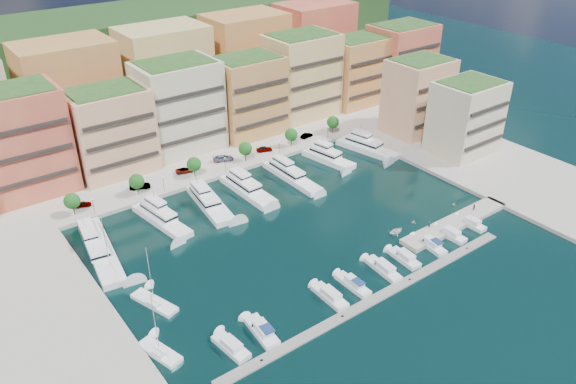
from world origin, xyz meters
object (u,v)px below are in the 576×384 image
(tree_4, at_px, (291,135))
(lamppost_3, at_px, (279,145))
(person_1, at_px, (474,207))
(cruiser_9, at_px, (471,224))
(lamppost_2, at_px, (225,162))
(car_5, at_px, (307,136))
(yacht_5, at_px, (327,157))
(car_4, at_px, (264,149))
(tree_2, at_px, (194,164))
(cruiser_6, at_px, (404,258))
(cruiser_0, at_px, (231,347))
(tree_0, at_px, (72,201))
(tender_0, at_px, (397,231))
(car_0, at_px, (83,204))
(lamppost_1, at_px, (163,181))
(sailboat_1, at_px, (154,303))
(lamppost_0, at_px, (93,203))
(tender_3, at_px, (454,204))
(lamppost_4, at_px, (328,130))
(yacht_3, at_px, (246,188))
(yacht_4, at_px, (290,175))
(cruiser_1, at_px, (262,331))
(car_1, at_px, (140,186))
(yacht_1, at_px, (160,218))
(sailboat_2, at_px, (112,271))
(tender_1, at_px, (413,222))
(cruiser_3, at_px, (330,296))
(yacht_2, at_px, (208,201))
(person_0, at_px, (429,224))
(sailboat_0, at_px, (160,353))
(yacht_0, at_px, (99,247))
(tree_5, at_px, (333,122))
(cruiser_8, at_px, (450,235))
(cruiser_4, at_px, (353,285))
(cruiser_7, at_px, (431,245))
(yacht_6, at_px, (366,146))
(car_3, at_px, (223,158))
(car_2, at_px, (185,170))
(cruiser_5, at_px, (383,269))
(tree_1, at_px, (137,181))

(tree_4, distance_m, lamppost_3, 6.49)
(person_1, bearing_deg, cruiser_9, -8.80)
(lamppost_2, xyz_separation_m, car_5, (31.54, 4.54, -2.12))
(cruiser_9, bearing_deg, yacht_5, 96.12)
(car_4, bearing_deg, yacht_5, -120.38)
(tree_2, relative_size, cruiser_6, 0.71)
(cruiser_0, bearing_deg, cruiser_6, 0.00)
(tree_0, distance_m, tender_0, 75.48)
(car_0, bearing_deg, lamppost_1, -86.94)
(sailboat_1, bearing_deg, cruiser_6, -20.98)
(tree_4, distance_m, lamppost_0, 60.05)
(tender_3, bearing_deg, lamppost_4, -19.39)
(yacht_3, relative_size, yacht_4, 0.91)
(cruiser_1, height_order, car_1, car_1)
(lamppost_2, xyz_separation_m, yacht_3, (-0.56, -11.13, -2.62))
(yacht_1, relative_size, car_4, 4.36)
(tree_4, bearing_deg, person_1, -76.47)
(lamppost_2, bearing_deg, sailboat_2, -150.89)
(tender_0, distance_m, tender_1, 6.06)
(cruiser_3, relative_size, tender_0, 2.34)
(yacht_2, xyz_separation_m, person_0, (34.53, -40.05, 0.66))
(sailboat_0, height_order, car_4, sailboat_0)
(yacht_0, distance_m, yacht_1, 16.15)
(tree_5, bearing_deg, cruiser_8, -104.42)
(yacht_5, relative_size, tender_0, 4.64)
(cruiser_4, distance_m, cruiser_7, 22.87)
(yacht_6, bearing_deg, lamppost_0, 171.78)
(lamppost_1, xyz_separation_m, yacht_6, (59.29, -11.17, -2.62))
(tree_4, distance_m, person_1, 56.62)
(cruiser_9, bearing_deg, lamppost_3, 104.61)
(car_1, height_order, car_3, car_1)
(car_2, relative_size, car_3, 0.86)
(lamppost_3, bearing_deg, car_4, 118.59)
(cruiser_8, relative_size, car_1, 1.49)
(person_0, bearing_deg, cruiser_6, 96.58)
(sailboat_1, bearing_deg, tree_0, 92.66)
(cruiser_5, bearing_deg, yacht_4, 78.62)
(cruiser_7, xyz_separation_m, sailboat_2, (-59.27, 33.06, -0.25))
(cruiser_3, bearing_deg, tree_1, 103.16)
(lamppost_1, height_order, sailboat_1, sailboat_1)
(yacht_5, distance_m, cruiser_3, 59.71)
(tree_2, xyz_separation_m, cruiser_4, (3.55, -58.11, -4.17))
(sailboat_2, xyz_separation_m, car_5, (72.39, 27.29, 1.38))
(lamppost_3, distance_m, cruiser_4, 60.25)
(lamppost_4, relative_size, car_4, 0.92)
(cruiser_7, bearing_deg, lamppost_1, 123.12)
(yacht_0, bearing_deg, car_4, 18.26)
(lamppost_1, xyz_separation_m, yacht_0, (-22.36, -14.26, -2.62))
(lamppost_0, bearing_deg, yacht_2, -25.06)
(cruiser_8, height_order, car_1, car_1)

